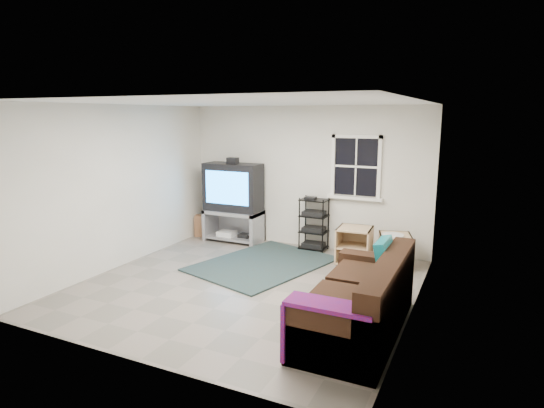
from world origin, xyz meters
The scene contains 8 objects.
room centered at (0.95, 2.27, 1.48)m, with size 4.60×4.62×4.60m.
tv_unit centered at (-1.37, 2.00, 0.90)m, with size 1.12×0.56×1.64m.
av_rack centered at (0.25, 2.10, 0.42)m, with size 0.49×0.36×0.98m.
side_table_left centered at (1.15, 1.61, 0.34)m, with size 0.57×0.57×0.63m.
side_table_right centered at (1.76, 1.78, 0.32)m, with size 0.61×0.61×0.57m.
sofa centered at (1.85, -0.71, 0.34)m, with size 0.94×2.12×0.97m.
shag_rug centered at (-0.21, 0.94, 0.01)m, with size 1.63×2.24×0.03m, color #2F1D15.
paper_bag centered at (-2.13, 2.04, 0.22)m, with size 0.30×0.19×0.43m, color #926041.
Camera 1 is at (3.00, -5.49, 2.43)m, focal length 30.00 mm.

